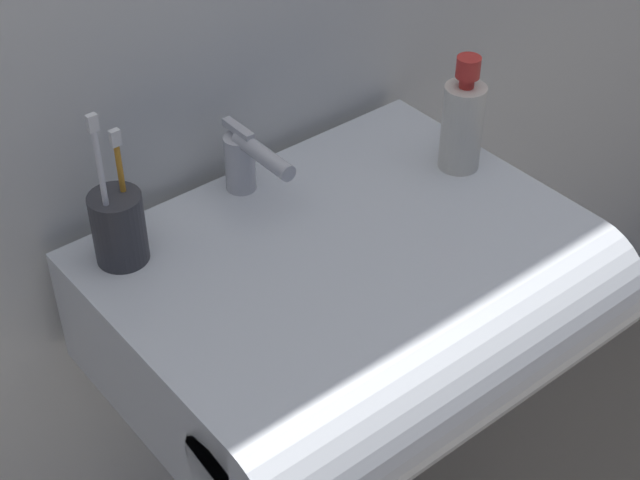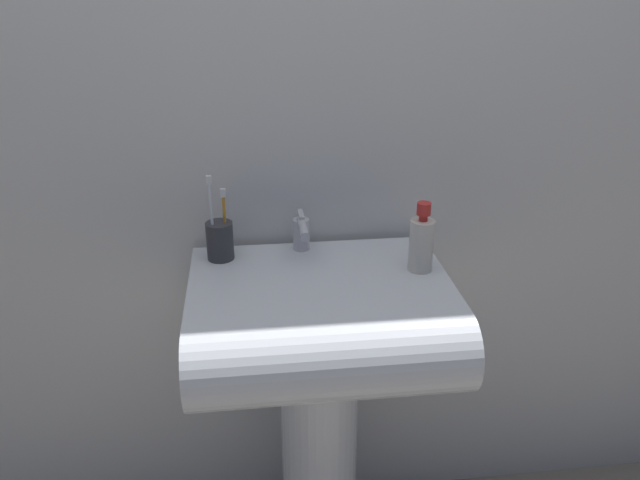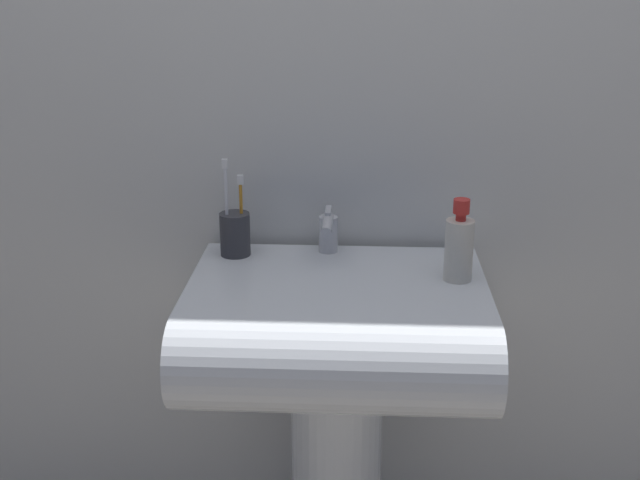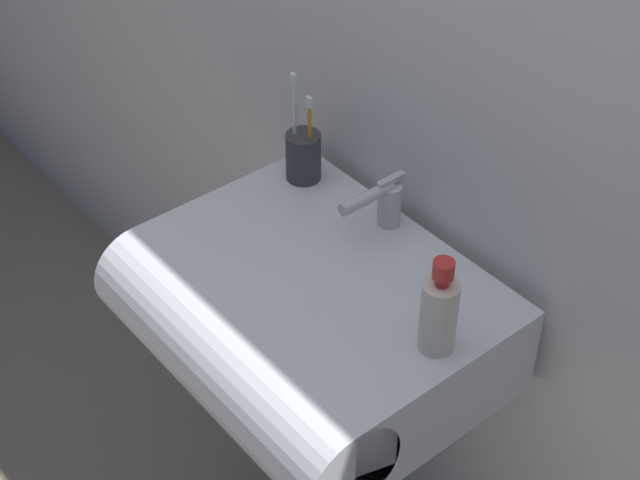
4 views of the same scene
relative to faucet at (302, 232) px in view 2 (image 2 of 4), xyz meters
The scene contains 6 objects.
wall_back 0.28m from the faucet, 75.04° to the left, with size 5.00×0.05×2.40m, color silver.
sink_pedestal 0.60m from the faucet, 79.76° to the right, with size 0.19×0.19×0.71m, color white.
sink_basin 0.25m from the faucet, 82.75° to the right, with size 0.59×0.48×0.17m.
faucet is the anchor object (origin of this frame).
toothbrush_cup 0.20m from the faucet, behind, with size 0.06×0.06×0.21m.
soap_bottle 0.29m from the faucet, 26.42° to the right, with size 0.06×0.06×0.17m.
Camera 2 is at (-0.15, -1.25, 1.55)m, focal length 35.00 mm.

